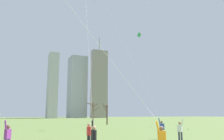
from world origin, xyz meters
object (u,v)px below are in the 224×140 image
(kite_flyer_midfield_center_purple, at_px, (145,91))
(kite_flyer_far_back_teal, at_px, (201,98))
(bystander_watching_nearby, at_px, (89,134))
(bare_tree_far_right_edge, at_px, (93,112))
(kite_flyer_foreground_left_pink, at_px, (136,105))
(bare_tree_leftmost, at_px, (107,113))
(kite_flyer_foreground_right_white, at_px, (91,92))
(distant_kite_drifting_right_green, at_px, (141,41))

(kite_flyer_midfield_center_purple, bearing_deg, kite_flyer_far_back_teal, -68.70)
(bystander_watching_nearby, bearing_deg, bare_tree_far_right_edge, 69.24)
(kite_flyer_foreground_left_pink, relative_size, bare_tree_leftmost, 2.22)
(kite_flyer_far_back_teal, xyz_separation_m, bare_tree_leftmost, (7.95, 35.98, -0.82))
(kite_flyer_far_back_teal, relative_size, kite_flyer_foreground_left_pink, 1.89)
(kite_flyer_far_back_teal, distance_m, kite_flyer_foreground_left_pink, 8.96)
(kite_flyer_foreground_right_white, bearing_deg, kite_flyer_far_back_teal, 4.12)
(kite_flyer_midfield_center_purple, distance_m, bystander_watching_nearby, 7.90)
(kite_flyer_far_back_teal, xyz_separation_m, kite_flyer_midfield_center_purple, (-1.90, 4.87, 0.91))
(kite_flyer_far_back_teal, xyz_separation_m, bystander_watching_nearby, (-8.31, 1.74, -2.49))
(kite_flyer_foreground_right_white, height_order, bystander_watching_nearby, kite_flyer_foreground_right_white)
(kite_flyer_midfield_center_purple, xyz_separation_m, bare_tree_far_right_edge, (5.31, 27.79, -1.70))
(distant_kite_drifting_right_green, height_order, bare_tree_far_right_edge, distant_kite_drifting_right_green)
(bystander_watching_nearby, bearing_deg, kite_flyer_midfield_center_purple, 26.00)
(kite_flyer_midfield_center_purple, height_order, kite_flyer_foreground_right_white, kite_flyer_foreground_right_white)
(kite_flyer_far_back_teal, relative_size, kite_flyer_midfield_center_purple, 1.27)
(bare_tree_leftmost, xyz_separation_m, bare_tree_far_right_edge, (-4.53, -3.33, 0.04))
(bystander_watching_nearby, relative_size, distant_kite_drifting_right_green, 0.10)
(kite_flyer_far_back_teal, bearing_deg, bystander_watching_nearby, 168.18)
(kite_flyer_foreground_right_white, bearing_deg, bystander_watching_nearby, 72.32)
(bystander_watching_nearby, xyz_separation_m, bare_tree_far_right_edge, (11.72, 30.91, 1.71))
(kite_flyer_foreground_left_pink, relative_size, kite_flyer_foreground_right_white, 0.48)
(kite_flyer_midfield_center_purple, distance_m, distant_kite_drifting_right_green, 22.11)
(bare_tree_leftmost, distance_m, bare_tree_far_right_edge, 5.63)
(bystander_watching_nearby, xyz_separation_m, bare_tree_leftmost, (16.25, 34.24, 1.67))
(bare_tree_far_right_edge, bearing_deg, bystander_watching_nearby, -110.76)
(kite_flyer_midfield_center_purple, height_order, bare_tree_leftmost, kite_flyer_midfield_center_purple)
(kite_flyer_foreground_right_white, relative_size, bare_tree_leftmost, 4.66)
(kite_flyer_foreground_left_pink, xyz_separation_m, distant_kite_drifting_right_green, (16.11, 25.35, 12.44))
(kite_flyer_far_back_teal, bearing_deg, distant_kite_drifting_right_green, 69.26)
(kite_flyer_foreground_left_pink, bearing_deg, bare_tree_far_right_edge, 72.68)
(kite_flyer_midfield_center_purple, bearing_deg, bystander_watching_nearby, -154.00)
(bare_tree_leftmost, bearing_deg, bystander_watching_nearby, -115.39)
(kite_flyer_far_back_teal, bearing_deg, bare_tree_far_right_edge, 84.03)
(kite_flyer_foreground_left_pink, height_order, bare_tree_leftmost, kite_flyer_foreground_left_pink)
(distant_kite_drifting_right_green, bearing_deg, bystander_watching_nearby, -129.85)
(bare_tree_far_right_edge, bearing_deg, bare_tree_leftmost, 36.29)
(kite_flyer_foreground_right_white, relative_size, distant_kite_drifting_right_green, 1.30)
(kite_flyer_foreground_left_pink, relative_size, bare_tree_far_right_edge, 2.28)
(kite_flyer_foreground_right_white, relative_size, bare_tree_far_right_edge, 4.77)
(kite_flyer_foreground_right_white, xyz_separation_m, bare_tree_leftmost, (17.02, 36.64, -0.91))
(kite_flyer_foreground_left_pink, bearing_deg, kite_flyer_foreground_right_white, 107.97)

